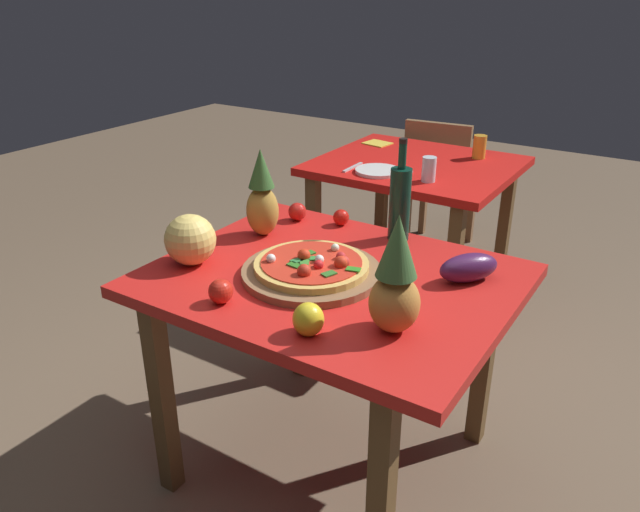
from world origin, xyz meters
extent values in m
plane|color=brown|center=(0.00, 0.00, 0.00)|extent=(10.00, 10.00, 0.00)
cube|color=brown|center=(-0.40, -0.40, 0.36)|extent=(0.06, 0.06, 0.72)
cube|color=brown|center=(0.40, -0.40, 0.36)|extent=(0.06, 0.06, 0.72)
cube|color=brown|center=(-0.40, 0.40, 0.36)|extent=(0.06, 0.06, 0.72)
cube|color=brown|center=(0.40, 0.40, 0.36)|extent=(0.06, 0.06, 0.72)
cube|color=red|center=(0.00, 0.00, 0.74)|extent=(1.12, 0.91, 0.04)
cube|color=brown|center=(-0.70, 0.96, 0.36)|extent=(0.06, 0.06, 0.72)
cube|color=brown|center=(0.06, 0.96, 0.36)|extent=(0.06, 0.06, 0.72)
cube|color=brown|center=(-0.70, 1.72, 0.36)|extent=(0.06, 0.06, 0.72)
cube|color=brown|center=(0.06, 1.72, 0.36)|extent=(0.06, 0.06, 0.72)
cube|color=red|center=(-0.32, 1.34, 0.74)|extent=(0.97, 0.87, 0.04)
cube|color=brown|center=(-0.31, 2.25, 0.21)|extent=(0.04, 0.04, 0.41)
cube|color=brown|center=(-0.64, 2.22, 0.21)|extent=(0.04, 0.04, 0.41)
cube|color=brown|center=(-0.28, 1.93, 0.21)|extent=(0.04, 0.04, 0.41)
cube|color=brown|center=(-0.60, 1.89, 0.21)|extent=(0.04, 0.04, 0.41)
cube|color=brown|center=(-0.46, 2.07, 0.43)|extent=(0.44, 0.44, 0.04)
cube|color=brown|center=(-0.44, 1.89, 0.65)|extent=(0.40, 0.08, 0.40)
cylinder|color=brown|center=(-0.05, -0.04, 0.78)|extent=(0.45, 0.45, 0.02)
cylinder|color=#D8AE54|center=(-0.05, -0.04, 0.80)|extent=(0.37, 0.37, 0.02)
cylinder|color=red|center=(-0.05, -0.04, 0.81)|extent=(0.32, 0.32, 0.00)
sphere|color=red|center=(0.02, 0.03, 0.82)|extent=(0.03, 0.03, 0.03)
sphere|color=red|center=(-0.01, -0.07, 0.82)|extent=(0.03, 0.03, 0.03)
sphere|color=red|center=(0.04, -0.01, 0.82)|extent=(0.04, 0.04, 0.04)
sphere|color=red|center=(-0.02, -0.13, 0.83)|extent=(0.04, 0.04, 0.04)
sphere|color=red|center=(-0.09, -0.03, 0.83)|extent=(0.04, 0.04, 0.04)
sphere|color=red|center=(0.04, -0.02, 0.83)|extent=(0.04, 0.04, 0.04)
cube|color=#2F8621|center=(0.09, -0.02, 0.82)|extent=(0.05, 0.04, 0.00)
cube|color=#2A7938|center=(-0.09, -0.06, 0.82)|extent=(0.04, 0.05, 0.00)
cube|color=#39862F|center=(-0.06, -0.06, 0.82)|extent=(0.05, 0.05, 0.00)
cube|color=#2F7224|center=(-0.09, 0.00, 0.82)|extent=(0.04, 0.05, 0.00)
cube|color=#2E7322|center=(-0.08, -0.10, 0.82)|extent=(0.05, 0.03, 0.00)
cube|color=#2B7F34|center=(-0.05, -0.02, 0.82)|extent=(0.05, 0.05, 0.00)
cube|color=#306E26|center=(0.04, -0.09, 0.82)|extent=(0.04, 0.05, 0.00)
sphere|color=white|center=(-0.03, -0.03, 0.82)|extent=(0.03, 0.03, 0.03)
sphere|color=white|center=(-0.16, -0.11, 0.82)|extent=(0.03, 0.03, 0.03)
sphere|color=white|center=(-0.04, 0.07, 0.82)|extent=(0.03, 0.03, 0.03)
cylinder|color=#0C3225|center=(0.04, 0.38, 0.90)|extent=(0.08, 0.08, 0.26)
cylinder|color=#0C3225|center=(0.04, 0.38, 1.07)|extent=(0.03, 0.03, 0.09)
cylinder|color=black|center=(0.04, 0.38, 1.13)|extent=(0.03, 0.03, 0.02)
ellipsoid|color=#BF7F36|center=(0.31, -0.20, 0.85)|extent=(0.14, 0.14, 0.16)
cone|color=#396230|center=(0.31, -0.20, 1.01)|extent=(0.11, 0.11, 0.17)
ellipsoid|color=#AF8535|center=(-0.39, 0.15, 0.86)|extent=(0.12, 0.12, 0.18)
cone|color=#326129|center=(-0.39, 0.15, 1.02)|extent=(0.09, 0.09, 0.14)
sphere|color=#EBCB67|center=(-0.44, -0.18, 0.85)|extent=(0.17, 0.17, 0.17)
ellipsoid|color=yellow|center=(0.13, -0.33, 0.81)|extent=(0.09, 0.09, 0.09)
ellipsoid|color=#461C4A|center=(0.38, 0.20, 0.81)|extent=(0.19, 0.21, 0.09)
sphere|color=red|center=(-0.18, -0.33, 0.80)|extent=(0.07, 0.07, 0.07)
sphere|color=red|center=(-0.37, 0.34, 0.80)|extent=(0.07, 0.07, 0.07)
sphere|color=red|center=(-0.20, 0.39, 0.79)|extent=(0.06, 0.06, 0.06)
cylinder|color=gold|center=(-0.08, 1.59, 0.82)|extent=(0.07, 0.07, 0.12)
cylinder|color=silver|center=(-0.14, 1.08, 0.82)|extent=(0.07, 0.07, 0.12)
cylinder|color=white|center=(-0.40, 1.07, 0.77)|extent=(0.22, 0.22, 0.02)
cube|color=silver|center=(-0.54, 1.07, 0.77)|extent=(0.02, 0.18, 0.01)
cube|color=silver|center=(-0.26, 1.07, 0.77)|extent=(0.02, 0.18, 0.01)
cube|color=yellow|center=(-0.67, 1.56, 0.77)|extent=(0.16, 0.14, 0.01)
camera|label=1|loc=(0.93, -1.52, 1.64)|focal=34.78mm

